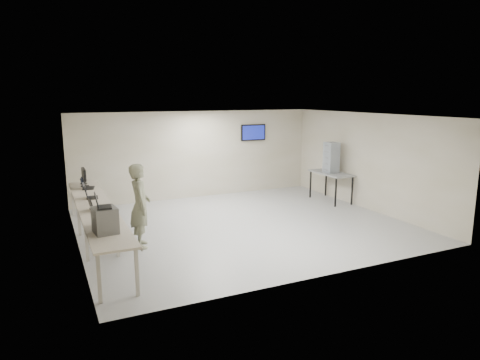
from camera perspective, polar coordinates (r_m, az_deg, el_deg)
name	(u,v)px	position (r m, az deg, el deg)	size (l,w,h in m)	color
room	(244,171)	(10.84, 0.48, 1.23)	(8.01, 7.01, 2.81)	#BEBEBE
workbench	(96,209)	(9.94, -18.63, -3.73)	(0.76, 6.00, 0.90)	beige
equipment_box	(105,220)	(7.93, -17.55, -5.13)	(0.39, 0.44, 0.46)	slate
laptop_on_box	(101,204)	(7.85, -18.06, -3.08)	(0.31, 0.36, 0.27)	black
laptop_0	(103,222)	(8.40, -17.83, -5.34)	(0.40, 0.43, 0.28)	black
laptop_1	(94,207)	(9.55, -18.85, -3.46)	(0.32, 0.37, 0.27)	black
laptop_2	(90,195)	(10.70, -19.41, -1.94)	(0.32, 0.38, 0.28)	black
laptop_3	(86,186)	(11.84, -19.85, -0.72)	(0.39, 0.44, 0.30)	black
monitor_near	(84,176)	(12.12, -20.05, 0.57)	(0.22, 0.49, 0.48)	black
monitor_far	(83,175)	(12.47, -20.19, 0.69)	(0.19, 0.44, 0.43)	black
soldier	(140,206)	(9.57, -13.18, -3.36)	(0.68, 0.44, 1.86)	gray
side_table	(331,175)	(13.70, 12.05, 0.69)	(0.71, 1.53, 0.92)	gray
storage_bins	(331,157)	(13.60, 12.08, 2.95)	(0.36, 0.40, 0.95)	#939DA9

